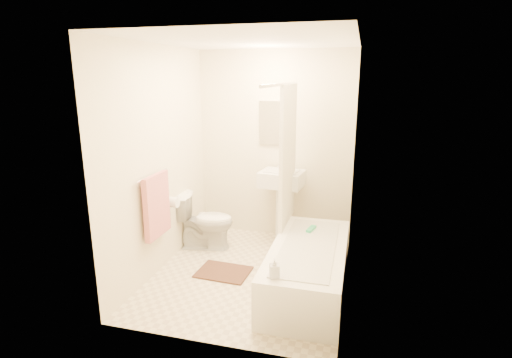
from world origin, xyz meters
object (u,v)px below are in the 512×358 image
(sink, at_px, (282,204))
(bathtub, at_px, (308,268))
(soap_bottle, at_px, (274,268))
(toilet, at_px, (205,221))
(bath_mat, at_px, (224,272))

(sink, height_order, bathtub, sink)
(bathtub, xyz_separation_m, soap_bottle, (-0.19, -0.69, 0.32))
(toilet, height_order, bath_mat, toilet)
(soap_bottle, bearing_deg, bath_mat, 132.72)
(sink, bearing_deg, bath_mat, -107.30)
(toilet, height_order, bathtub, toilet)
(soap_bottle, bearing_deg, toilet, 130.30)
(bath_mat, bearing_deg, sink, 66.29)
(bathtub, height_order, bath_mat, bathtub)
(toilet, height_order, soap_bottle, toilet)
(bathtub, distance_m, soap_bottle, 0.78)
(toilet, xyz_separation_m, sink, (0.88, 0.41, 0.17))
(sink, distance_m, bath_mat, 1.20)
(soap_bottle, bearing_deg, sink, 99.30)
(bathtub, xyz_separation_m, bath_mat, (-0.93, 0.10, -0.22))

